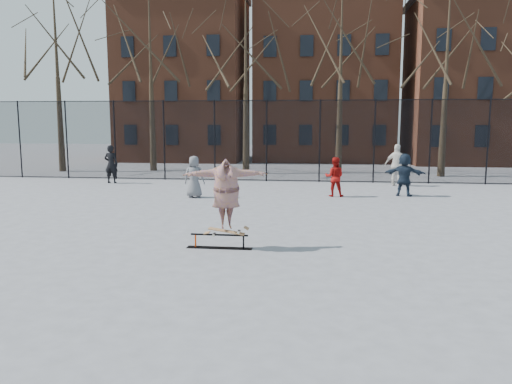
# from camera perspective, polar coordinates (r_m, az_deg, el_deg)

# --- Properties ---
(ground) EXTENTS (100.00, 100.00, 0.00)m
(ground) POSITION_cam_1_polar(r_m,az_deg,el_deg) (11.94, 1.46, -6.31)
(ground) COLOR slate
(skate_rail) EXTENTS (1.55, 0.24, 0.34)m
(skate_rail) POSITION_cam_1_polar(r_m,az_deg,el_deg) (11.84, -4.21, -5.79)
(skate_rail) COLOR black
(skate_rail) RESTS_ON ground
(skateboard) EXTENTS (0.93, 0.22, 0.11)m
(skateboard) POSITION_cam_1_polar(r_m,az_deg,el_deg) (11.75, -3.38, -4.57)
(skateboard) COLOR olive
(skateboard) RESTS_ON skate_rail
(skater) EXTENTS (2.07, 1.11, 1.63)m
(skater) POSITION_cam_1_polar(r_m,az_deg,el_deg) (11.59, -3.42, -0.38)
(skater) COLOR #6D398E
(skater) RESTS_ON skateboard
(bystander_grey) EXTENTS (0.82, 0.55, 1.63)m
(bystander_grey) POSITION_cam_1_polar(r_m,az_deg,el_deg) (19.58, -7.08, 1.75)
(bystander_grey) COLOR #5C5C61
(bystander_grey) RESTS_ON ground
(bystander_black) EXTENTS (0.68, 0.46, 1.83)m
(bystander_black) POSITION_cam_1_polar(r_m,az_deg,el_deg) (24.93, -16.23, 3.07)
(bystander_black) COLOR black
(bystander_black) RESTS_ON ground
(bystander_red) EXTENTS (0.80, 0.64, 1.56)m
(bystander_red) POSITION_cam_1_polar(r_m,az_deg,el_deg) (19.95, 8.96, 1.72)
(bystander_red) COLOR #9B100D
(bystander_red) RESTS_ON ground
(bystander_white) EXTENTS (1.22, 0.85, 1.93)m
(bystander_white) POSITION_cam_1_polar(r_m,az_deg,el_deg) (23.82, 15.82, 2.99)
(bystander_white) COLOR silver
(bystander_white) RESTS_ON ground
(bystander_navy) EXTENTS (1.66, 0.96, 1.71)m
(bystander_navy) POSITION_cam_1_polar(r_m,az_deg,el_deg) (20.67, 16.60, 1.91)
(bystander_navy) COLOR #1A2535
(bystander_navy) RESTS_ON ground
(fence) EXTENTS (34.03, 0.07, 4.00)m
(fence) POSITION_cam_1_polar(r_m,az_deg,el_deg) (24.55, 4.44, 5.97)
(fence) COLOR black
(fence) RESTS_ON ground
(tree_row) EXTENTS (33.66, 7.46, 10.67)m
(tree_row) POSITION_cam_1_polar(r_m,az_deg,el_deg) (29.02, 4.48, 16.80)
(tree_row) COLOR black
(tree_row) RESTS_ON ground
(rowhouses) EXTENTS (29.00, 7.00, 13.00)m
(rowhouses) POSITION_cam_1_polar(r_m,az_deg,el_deg) (37.63, 6.61, 12.80)
(rowhouses) COLOR brown
(rowhouses) RESTS_ON ground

